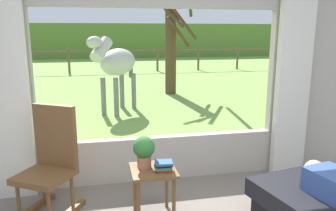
{
  "coord_description": "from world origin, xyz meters",
  "views": [
    {
      "loc": [
        -0.73,
        -1.68,
        1.84
      ],
      "look_at": [
        0.0,
        1.8,
        1.05
      ],
      "focal_mm": 35.74,
      "sensor_mm": 36.0,
      "label": 1
    }
  ],
  "objects_px": {
    "rocking_chair": "(50,162)",
    "horse": "(116,63)",
    "pasture_tree": "(172,44)",
    "side_table": "(153,178)",
    "potted_plant": "(144,150)",
    "book_stack": "(164,166)"
  },
  "relations": [
    {
      "from": "pasture_tree",
      "to": "book_stack",
      "type": "bearing_deg",
      "value": -103.02
    },
    {
      "from": "rocking_chair",
      "to": "horse",
      "type": "height_order",
      "value": "horse"
    },
    {
      "from": "book_stack",
      "to": "pasture_tree",
      "type": "height_order",
      "value": "pasture_tree"
    },
    {
      "from": "side_table",
      "to": "potted_plant",
      "type": "bearing_deg",
      "value": 143.13
    },
    {
      "from": "potted_plant",
      "to": "pasture_tree",
      "type": "bearing_deg",
      "value": 75.32
    },
    {
      "from": "side_table",
      "to": "horse",
      "type": "distance_m",
      "value": 4.58
    },
    {
      "from": "horse",
      "to": "pasture_tree",
      "type": "bearing_deg",
      "value": -97.0
    },
    {
      "from": "horse",
      "to": "side_table",
      "type": "bearing_deg",
      "value": 123.91
    },
    {
      "from": "side_table",
      "to": "potted_plant",
      "type": "distance_m",
      "value": 0.29
    },
    {
      "from": "book_stack",
      "to": "horse",
      "type": "distance_m",
      "value": 4.62
    },
    {
      "from": "book_stack",
      "to": "pasture_tree",
      "type": "xyz_separation_m",
      "value": [
        1.53,
        6.63,
        0.92
      ]
    },
    {
      "from": "side_table",
      "to": "potted_plant",
      "type": "relative_size",
      "value": 1.63
    },
    {
      "from": "rocking_chair",
      "to": "side_table",
      "type": "height_order",
      "value": "rocking_chair"
    },
    {
      "from": "rocking_chair",
      "to": "pasture_tree",
      "type": "height_order",
      "value": "pasture_tree"
    },
    {
      "from": "book_stack",
      "to": "horse",
      "type": "xyz_separation_m",
      "value": [
        -0.18,
        4.58,
        0.58
      ]
    },
    {
      "from": "book_stack",
      "to": "rocking_chair",
      "type": "bearing_deg",
      "value": 160.8
    },
    {
      "from": "book_stack",
      "to": "potted_plant",
      "type": "bearing_deg",
      "value": 144.28
    },
    {
      "from": "side_table",
      "to": "pasture_tree",
      "type": "distance_m",
      "value": 6.85
    },
    {
      "from": "rocking_chair",
      "to": "side_table",
      "type": "distance_m",
      "value": 1.06
    },
    {
      "from": "horse",
      "to": "pasture_tree",
      "type": "height_order",
      "value": "pasture_tree"
    },
    {
      "from": "rocking_chair",
      "to": "horse",
      "type": "bearing_deg",
      "value": 108.97
    },
    {
      "from": "side_table",
      "to": "horse",
      "type": "bearing_deg",
      "value": 91.08
    }
  ]
}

